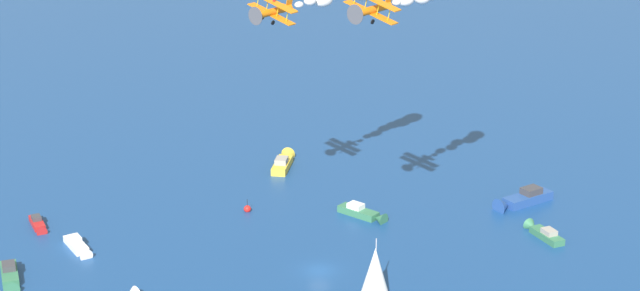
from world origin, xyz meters
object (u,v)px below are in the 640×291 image
(motorboat_far_port, at_px, (38,225))
(marker_buoy, at_px, (247,209))
(sailboat_inshore, at_px, (375,273))
(motorboat_mid_cluster, at_px, (284,162))
(motorboat_far_stbd, at_px, (521,200))
(motorboat_ahead, at_px, (10,277))
(motorboat_outer_ring_e, at_px, (364,213))
(motorboat_outer_ring_d, at_px, (78,247))
(biplane_wingman, at_px, (272,11))
(biplane_lead, at_px, (371,9))
(motorboat_outer_ring_b, at_px, (543,232))

(motorboat_far_port, relative_size, marker_buoy, 2.89)
(sailboat_inshore, relative_size, motorboat_mid_cluster, 0.90)
(marker_buoy, bearing_deg, motorboat_far_stbd, -112.37)
(motorboat_ahead, height_order, motorboat_mid_cluster, motorboat_mid_cluster)
(motorboat_far_port, relative_size, motorboat_outer_ring_e, 0.76)
(motorboat_mid_cluster, height_order, marker_buoy, motorboat_mid_cluster)
(sailboat_inshore, xyz_separation_m, motorboat_outer_ring_d, (30.15, 29.58, -3.10))
(motorboat_far_port, bearing_deg, motorboat_outer_ring_d, -161.55)
(biplane_wingman, bearing_deg, motorboat_mid_cluster, -25.86)
(motorboat_outer_ring_e, bearing_deg, motorboat_outer_ring_d, 80.10)
(motorboat_outer_ring_e, relative_size, biplane_lead, 1.10)
(motorboat_ahead, distance_m, motorboat_mid_cluster, 53.71)
(motorboat_mid_cluster, height_order, motorboat_outer_ring_b, motorboat_mid_cluster)
(marker_buoy, bearing_deg, motorboat_mid_cluster, -39.93)
(marker_buoy, bearing_deg, motorboat_far_port, 75.38)
(biplane_lead, bearing_deg, motorboat_far_stbd, -67.55)
(motorboat_ahead, relative_size, motorboat_outer_ring_d, 1.14)
(motorboat_far_port, distance_m, motorboat_mid_cluster, 42.50)
(motorboat_outer_ring_d, relative_size, biplane_lead, 0.99)
(biplane_lead, bearing_deg, marker_buoy, 7.90)
(motorboat_outer_ring_b, relative_size, marker_buoy, 3.49)
(motorboat_far_stbd, xyz_separation_m, sailboat_inshore, (-16.92, 34.44, 2.84))
(motorboat_far_port, xyz_separation_m, biplane_wingman, (-22.61, -27.28, 32.98))
(motorboat_far_stbd, bearing_deg, motorboat_outer_ring_e, 75.32)
(motorboat_far_port, distance_m, motorboat_ahead, 16.82)
(sailboat_inshore, distance_m, marker_buoy, 32.99)
(motorboat_outer_ring_e, xyz_separation_m, biplane_lead, (-20.22, 10.48, 35.39))
(biplane_wingman, bearing_deg, motorboat_outer_ring_e, -71.76)
(motorboat_far_port, height_order, motorboat_ahead, motorboat_ahead)
(motorboat_mid_cluster, relative_size, marker_buoy, 4.22)
(motorboat_outer_ring_d, bearing_deg, motorboat_far_port, 18.45)
(motorboat_far_port, height_order, biplane_lead, biplane_lead)
(motorboat_far_stbd, xyz_separation_m, marker_buoy, (15.70, 38.14, -0.41))
(motorboat_outer_ring_d, bearing_deg, marker_buoy, -84.56)
(marker_buoy, height_order, biplane_lead, biplane_lead)
(sailboat_inshore, bearing_deg, biplane_wingman, 17.81)
(sailboat_inshore, relative_size, motorboat_ahead, 0.97)
(motorboat_outer_ring_e, distance_m, biplane_lead, 42.09)
(biplane_lead, bearing_deg, motorboat_ahead, 61.29)
(motorboat_outer_ring_b, distance_m, biplane_wingman, 50.08)
(marker_buoy, bearing_deg, motorboat_outer_ring_b, -127.76)
(motorboat_mid_cluster, distance_m, motorboat_outer_ring_b, 46.66)
(motorboat_outer_ring_e, relative_size, biplane_wingman, 1.10)
(motorboat_outer_ring_d, bearing_deg, motorboat_far_stbd, -101.68)
(motorboat_far_port, distance_m, sailboat_inshore, 52.10)
(motorboat_ahead, relative_size, biplane_wingman, 1.13)
(sailboat_inshore, bearing_deg, motorboat_ahead, 57.97)
(motorboat_mid_cluster, relative_size, motorboat_outer_ring_b, 1.21)
(motorboat_far_port, xyz_separation_m, sailboat_inshore, (-40.24, -32.94, 3.17))
(motorboat_outer_ring_d, distance_m, biplane_wingman, 42.56)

